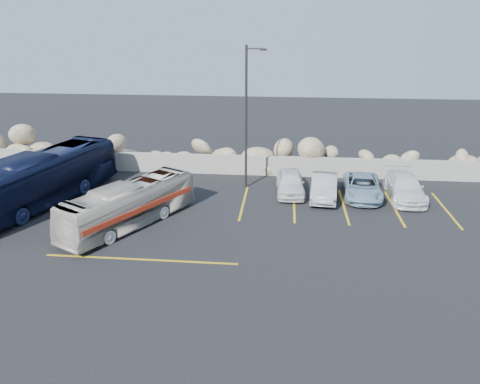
# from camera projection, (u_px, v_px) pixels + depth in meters

# --- Properties ---
(ground) EXTENTS (90.00, 90.00, 0.00)m
(ground) POSITION_uv_depth(u_px,v_px,m) (163.00, 263.00, 18.80)
(ground) COLOR black
(ground) RESTS_ON ground
(seawall) EXTENTS (60.00, 0.40, 1.20)m
(seawall) POSITION_uv_depth(u_px,v_px,m) (210.00, 164.00, 29.81)
(seawall) COLOR gray
(seawall) RESTS_ON ground
(riprap_pile) EXTENTS (54.00, 2.80, 2.60)m
(riprap_pile) POSITION_uv_depth(u_px,v_px,m) (213.00, 149.00, 30.70)
(riprap_pile) COLOR #867158
(riprap_pile) RESTS_ON ground
(parking_lines) EXTENTS (18.16, 9.36, 0.01)m
(parking_lines) POSITION_uv_depth(u_px,v_px,m) (281.00, 214.00, 23.57)
(parking_lines) COLOR gold
(parking_lines) RESTS_ON ground
(lamppost) EXTENTS (1.14, 0.18, 8.00)m
(lamppost) POSITION_uv_depth(u_px,v_px,m) (247.00, 114.00, 25.97)
(lamppost) COLOR #282523
(lamppost) RESTS_ON ground
(vintage_bus) EXTENTS (5.11, 7.35, 2.07)m
(vintage_bus) POSITION_uv_depth(u_px,v_px,m) (129.00, 205.00, 21.98)
(vintage_bus) COLOR beige
(vintage_bus) RESTS_ON ground
(tour_coach) EXTENTS (4.85, 10.23, 2.78)m
(tour_coach) POSITION_uv_depth(u_px,v_px,m) (41.00, 179.00, 24.53)
(tour_coach) COLOR black
(tour_coach) RESTS_ON ground
(car_a) EXTENTS (1.69, 3.85, 1.29)m
(car_a) POSITION_uv_depth(u_px,v_px,m) (290.00, 183.00, 26.24)
(car_a) COLOR silver
(car_a) RESTS_ON ground
(car_b) EXTENTS (1.70, 4.00, 1.28)m
(car_b) POSITION_uv_depth(u_px,v_px,m) (324.00, 187.00, 25.57)
(car_b) COLOR #ABABB0
(car_b) RESTS_ON ground
(car_c) EXTENTS (1.88, 4.41, 1.27)m
(car_c) POSITION_uv_depth(u_px,v_px,m) (405.00, 187.00, 25.50)
(car_c) COLOR silver
(car_c) RESTS_ON ground
(car_d) EXTENTS (2.27, 4.39, 1.18)m
(car_d) POSITION_uv_depth(u_px,v_px,m) (362.00, 187.00, 25.73)
(car_d) COLOR #7C9CB0
(car_d) RESTS_ON ground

